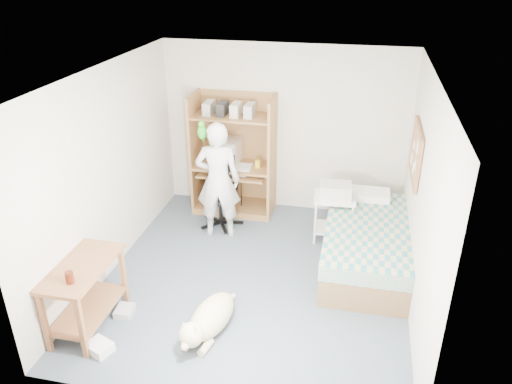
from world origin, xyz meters
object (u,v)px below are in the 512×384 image
printer_cart (334,211)px  person (218,180)px  office_chair (221,201)px  bed (366,244)px  side_desk (85,287)px  computer_hutch (234,159)px  dog (209,319)px

printer_cart → person: bearing=-176.6°
office_chair → printer_cart: office_chair is taller
bed → side_desk: 3.39m
computer_hutch → office_chair: computer_hutch is taller
computer_hutch → printer_cart: (1.55, -0.59, -0.39)m
side_desk → dog: (1.29, 0.15, -0.31)m
computer_hutch → bed: computer_hutch is taller
printer_cart → bed: bearing=-53.4°
office_chair → dog: (0.52, -2.30, -0.17)m
bed → printer_cart: bearing=130.4°
bed → printer_cart: (-0.45, 0.53, 0.15)m
person → printer_cart: (1.57, 0.20, -0.39)m
person → dog: bearing=93.6°
computer_hutch → dog: (0.44, -2.79, -0.64)m
computer_hutch → person: bearing=-91.8°
person → printer_cart: 1.63m
computer_hutch → person: size_ratio=1.09×
side_desk → printer_cart: side_desk is taller
dog → bed: bearing=58.9°
person → dog: 2.15m
computer_hutch → printer_cart: 1.70m
dog → printer_cart: (1.11, 2.20, 0.25)m
bed → side_desk: side_desk is taller
bed → printer_cart: size_ratio=3.08×
bed → computer_hutch: bearing=150.7°
office_chair → computer_hutch: bearing=70.9°
bed → person: person is taller
bed → side_desk: bearing=-147.5°
printer_cart → office_chair: bearing=172.5°
bed → dog: 2.29m
bed → office_chair: bearing=163.0°
bed → person: (-2.02, 0.33, 0.54)m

